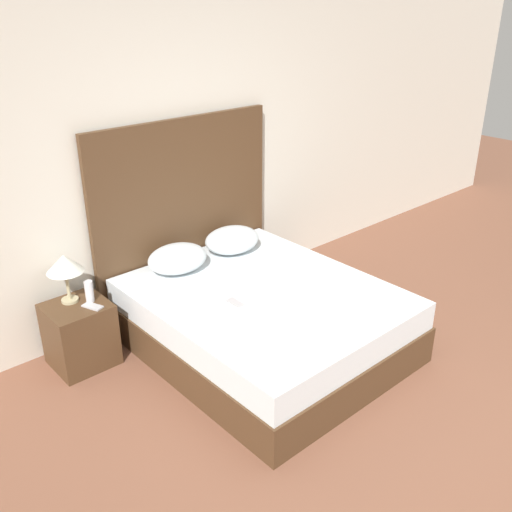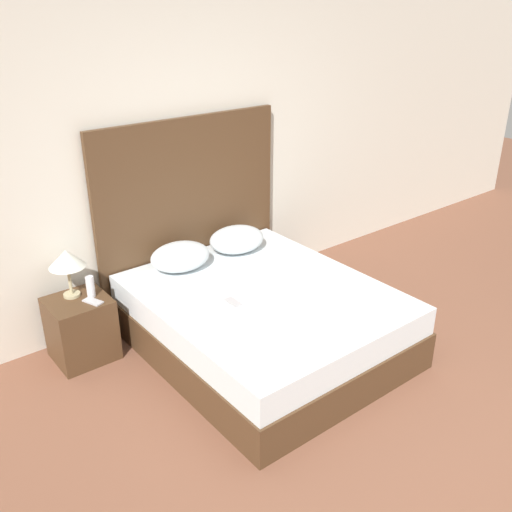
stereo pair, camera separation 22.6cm
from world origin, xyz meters
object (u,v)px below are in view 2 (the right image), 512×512
(phone_on_bed, at_px, (233,302))
(nightstand, at_px, (81,329))
(bed, at_px, (264,320))
(phone_on_nightstand, at_px, (93,301))
(table_lamp, at_px, (67,260))

(phone_on_bed, distance_m, nightstand, 1.16)
(bed, xyz_separation_m, phone_on_nightstand, (-1.05, 0.64, 0.24))
(nightstand, xyz_separation_m, table_lamp, (-0.00, 0.08, 0.53))
(phone_on_bed, height_order, nightstand, phone_on_bed)
(table_lamp, height_order, phone_on_nightstand, table_lamp)
(bed, distance_m, phone_on_nightstand, 1.26)
(bed, height_order, nightstand, bed)
(bed, bearing_deg, nightstand, 146.63)
(phone_on_bed, bearing_deg, phone_on_nightstand, 140.03)
(nightstand, bearing_deg, bed, -33.37)
(phone_on_bed, height_order, phone_on_nightstand, phone_on_bed)
(bed, distance_m, phone_on_bed, 0.38)
(nightstand, xyz_separation_m, phone_on_nightstand, (0.08, -0.10, 0.25))
(bed, relative_size, nightstand, 3.97)
(bed, bearing_deg, phone_on_nightstand, 148.56)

